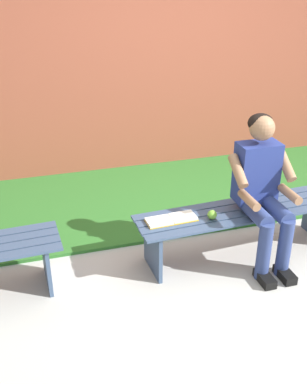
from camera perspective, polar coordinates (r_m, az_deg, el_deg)
The scene contains 7 objects.
ground_plane at distance 3.05m, azimuth -2.02°, elevation -21.66°, with size 10.00×7.00×0.04m, color #B2B2AD.
grass_strip at distance 5.04m, azimuth -9.21°, elevation -0.13°, with size 9.00×2.32×0.03m, color #2D6B28.
brick_wall at distance 5.35m, azimuth -3.89°, elevation 17.52°, with size 9.50×0.24×2.83m, color #9E4C38.
bench_near at distance 3.90m, azimuth 11.05°, elevation -3.40°, with size 1.85×0.51×0.43m.
person_seated at distance 3.72m, azimuth 13.59°, elevation 0.68°, with size 0.50×0.69×1.23m.
apple at distance 3.66m, azimuth 7.40°, elevation -2.86°, with size 0.08×0.08×0.08m, color #72B738.
book_open at distance 3.62m, azimuth 2.27°, elevation -3.48°, with size 0.42×0.18×0.02m.
Camera 1 is at (1.65, 2.97, 2.25)m, focal length 42.30 mm.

